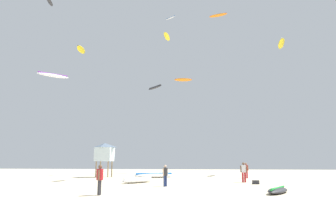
% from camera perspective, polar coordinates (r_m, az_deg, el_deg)
% --- Properties ---
extents(ground_plane, '(120.00, 120.00, 0.00)m').
position_cam_1_polar(ground_plane, '(14.32, -8.39, -17.35)').
color(ground_plane, beige).
extents(person_foreground, '(0.38, 0.56, 1.69)m').
position_cam_1_polar(person_foreground, '(18.10, -12.77, -12.48)').
color(person_foreground, '#2D2D33').
rests_on(person_foreground, ground).
extents(person_midground, '(0.60, 0.41, 1.80)m').
position_cam_1_polar(person_midground, '(29.07, 14.11, -11.23)').
color(person_midground, '#B21E23').
rests_on(person_midground, ground).
extents(person_left, '(0.37, 0.45, 1.62)m').
position_cam_1_polar(person_left, '(23.64, -0.53, -12.16)').
color(person_left, navy).
rests_on(person_left, ground).
extents(person_right, '(0.52, 0.39, 1.73)m').
position_cam_1_polar(person_right, '(36.21, 14.55, -10.96)').
color(person_right, '#B21E23').
rests_on(person_right, ground).
extents(kite_grounded_near, '(2.88, 3.94, 0.46)m').
position_cam_1_polar(kite_grounded_near, '(27.88, -5.70, -13.25)').
color(kite_grounded_near, white).
rests_on(kite_grounded_near, ground).
extents(kite_grounded_mid, '(4.84, 3.41, 0.60)m').
position_cam_1_polar(kite_grounded_mid, '(36.10, -2.67, -12.43)').
color(kite_grounded_mid, white).
rests_on(kite_grounded_mid, ground).
extents(kite_grounded_far, '(2.18, 3.13, 0.40)m').
position_cam_1_polar(kite_grounded_far, '(19.83, 20.03, -14.24)').
color(kite_grounded_far, '#2D2D33').
rests_on(kite_grounded_far, ground).
extents(lifeguard_tower, '(2.30, 2.30, 4.15)m').
position_cam_1_polar(lifeguard_tower, '(38.70, -11.89, -7.94)').
color(lifeguard_tower, '#8C704C').
rests_on(lifeguard_tower, ground).
extents(cooler_box, '(0.56, 0.36, 0.32)m').
position_cam_1_polar(cooler_box, '(27.11, 16.24, -13.15)').
color(cooler_box, '#2D2D33').
rests_on(cooler_box, ground).
extents(kite_aloft_0, '(1.43, 2.74, 0.46)m').
position_cam_1_polar(kite_aloft_0, '(52.90, -21.45, 18.32)').
color(kite_aloft_0, '#2D2D33').
extents(kite_aloft_1, '(1.11, 3.19, 0.80)m').
position_cam_1_polar(kite_aloft_1, '(50.02, -16.10, 10.73)').
color(kite_aloft_1, yellow).
extents(kite_aloft_2, '(3.41, 3.44, 0.80)m').
position_cam_1_polar(kite_aloft_2, '(52.60, -2.49, 4.09)').
color(kite_aloft_2, '#2D2D33').
extents(kite_aloft_4, '(2.10, 4.46, 1.05)m').
position_cam_1_polar(kite_aloft_4, '(53.57, 20.63, 11.49)').
color(kite_aloft_4, yellow).
extents(kite_aloft_5, '(4.02, 3.81, 0.93)m').
position_cam_1_polar(kite_aloft_5, '(44.61, -20.94, 5.98)').
color(kite_aloft_5, white).
extents(kite_aloft_6, '(3.07, 1.65, 0.35)m').
position_cam_1_polar(kite_aloft_6, '(51.58, 9.45, 17.08)').
color(kite_aloft_6, orange).
extents(kite_aloft_7, '(0.77, 2.54, 0.48)m').
position_cam_1_polar(kite_aloft_7, '(38.16, -0.23, 13.52)').
color(kite_aloft_7, yellow).
extents(kite_aloft_8, '(3.35, 1.39, 0.60)m').
position_cam_1_polar(kite_aloft_8, '(55.58, 2.88, 5.56)').
color(kite_aloft_8, orange).
extents(kite_aloft_9, '(2.13, 1.66, 0.54)m').
position_cam_1_polar(kite_aloft_9, '(55.91, 0.50, 16.86)').
color(kite_aloft_9, white).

